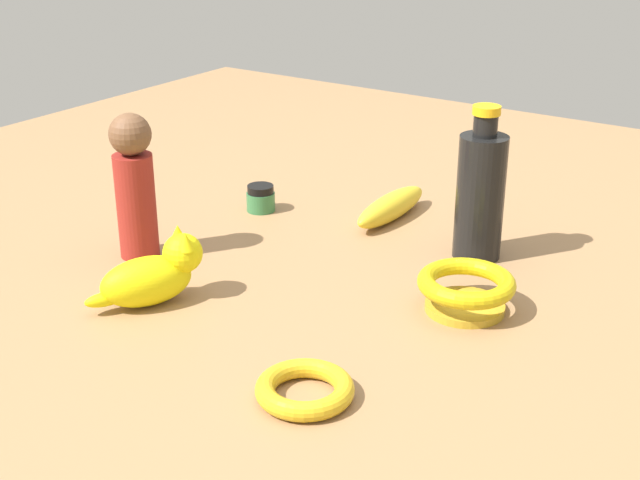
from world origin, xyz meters
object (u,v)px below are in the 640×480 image
(person_figure_adult, at_px, (134,185))
(nail_polish_jar, at_px, (261,198))
(bottle_tall, at_px, (480,193))
(banana, at_px, (391,207))
(cat_figurine, at_px, (155,274))
(bangle, at_px, (305,389))
(bowl, at_px, (466,288))

(person_figure_adult, relative_size, nail_polish_jar, 4.49)
(bottle_tall, distance_m, nail_polish_jar, 0.38)
(bottle_tall, height_order, banana, bottle_tall)
(cat_figurine, bearing_deg, bangle, 75.29)
(bottle_tall, xyz_separation_m, bangle, (0.44, 0.01, -0.09))
(bottle_tall, height_order, nail_polish_jar, bottle_tall)
(bottle_tall, xyz_separation_m, bowl, (0.16, 0.06, -0.07))
(cat_figurine, distance_m, nail_polish_jar, 0.35)
(nail_polish_jar, bearing_deg, bangle, 42.37)
(bangle, bearing_deg, banana, -160.09)
(bowl, relative_size, bangle, 1.16)
(cat_figurine, bearing_deg, nail_polish_jar, -165.11)
(cat_figurine, xyz_separation_m, banana, (-0.43, 0.11, -0.02))
(banana, relative_size, bowl, 1.52)
(bottle_tall, xyz_separation_m, cat_figurine, (0.37, -0.28, -0.06))
(person_figure_adult, relative_size, bowl, 1.70)
(nail_polish_jar, distance_m, bowl, 0.45)
(nail_polish_jar, bearing_deg, banana, 113.79)
(person_figure_adult, xyz_separation_m, nail_polish_jar, (-0.24, 0.04, -0.09))
(bottle_tall, bearing_deg, nail_polish_jar, -85.55)
(person_figure_adult, distance_m, nail_polish_jar, 0.26)
(bangle, bearing_deg, bottle_tall, -179.16)
(nail_polish_jar, height_order, banana, same)
(person_figure_adult, height_order, bangle, person_figure_adult)
(person_figure_adult, relative_size, banana, 1.12)
(bowl, bearing_deg, bottle_tall, -159.87)
(bottle_tall, distance_m, cat_figurine, 0.47)
(bangle, bearing_deg, cat_figurine, -104.71)
(bottle_tall, relative_size, bangle, 2.09)
(person_figure_adult, distance_m, bowl, 0.48)
(person_figure_adult, height_order, bowl, person_figure_adult)
(bowl, xyz_separation_m, bangle, (0.28, -0.05, -0.02))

